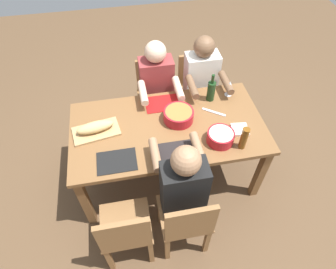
# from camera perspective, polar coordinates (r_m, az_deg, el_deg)

# --- Properties ---
(ground_plane) EXTENTS (8.00, 8.00, 0.00)m
(ground_plane) POSITION_cam_1_polar(r_m,az_deg,el_deg) (3.15, 0.00, -7.50)
(ground_plane) COLOR brown
(dining_table) EXTENTS (1.73, 0.92, 0.74)m
(dining_table) POSITION_cam_1_polar(r_m,az_deg,el_deg) (2.63, 0.00, 0.36)
(dining_table) COLOR brown
(dining_table) RESTS_ON ground_plane
(chair_far_center) EXTENTS (0.40, 0.40, 0.85)m
(chair_far_center) POSITION_cam_1_polar(r_m,az_deg,el_deg) (3.30, -2.54, 8.46)
(chair_far_center) COLOR olive
(chair_far_center) RESTS_ON ground_plane
(diner_far_center) EXTENTS (0.41, 0.53, 1.20)m
(diner_far_center) POSITION_cam_1_polar(r_m,az_deg,el_deg) (3.02, -2.13, 9.32)
(diner_far_center) COLOR #2D2D38
(diner_far_center) RESTS_ON ground_plane
(chair_far_right) EXTENTS (0.40, 0.40, 0.85)m
(chair_far_right) POSITION_cam_1_polar(r_m,az_deg,el_deg) (3.38, 5.57, 9.41)
(chair_far_right) COLOR olive
(chair_far_right) RESTS_ON ground_plane
(diner_far_right) EXTENTS (0.41, 0.53, 1.20)m
(diner_far_right) POSITION_cam_1_polar(r_m,az_deg,el_deg) (3.11, 6.71, 10.31)
(diner_far_right) COLOR #2D2D38
(diner_far_right) RESTS_ON ground_plane
(chair_near_left) EXTENTS (0.40, 0.40, 0.85)m
(chair_near_left) POSITION_cam_1_polar(r_m,az_deg,el_deg) (2.34, -8.38, -18.51)
(chair_near_left) COLOR olive
(chair_near_left) RESTS_ON ground_plane
(chair_near_center) EXTENTS (0.40, 0.40, 0.85)m
(chair_near_center) POSITION_cam_1_polar(r_m,az_deg,el_deg) (2.36, 3.67, -16.68)
(chair_near_center) COLOR olive
(chair_near_center) RESTS_ON ground_plane
(diner_near_center) EXTENTS (0.41, 0.53, 1.20)m
(diner_near_center) POSITION_cam_1_polar(r_m,az_deg,el_deg) (2.25, 2.87, -10.25)
(diner_near_center) COLOR #2D2D38
(diner_near_center) RESTS_ON ground_plane
(serving_bowl_fruit) EXTENTS (0.27, 0.27, 0.10)m
(serving_bowl_fruit) POSITION_cam_1_polar(r_m,az_deg,el_deg) (2.58, 2.11, 3.90)
(serving_bowl_fruit) COLOR #B21923
(serving_bowl_fruit) RESTS_ON dining_table
(serving_bowl_pasta) EXTENTS (0.23, 0.23, 0.10)m
(serving_bowl_pasta) POSITION_cam_1_polar(r_m,az_deg,el_deg) (2.45, 10.40, -0.39)
(serving_bowl_pasta) COLOR #B21923
(serving_bowl_pasta) RESTS_ON dining_table
(cutting_board) EXTENTS (0.43, 0.28, 0.02)m
(cutting_board) POSITION_cam_1_polar(r_m,az_deg,el_deg) (2.59, -14.04, 0.62)
(cutting_board) COLOR tan
(cutting_board) RESTS_ON dining_table
(bread_loaf) EXTENTS (0.33, 0.16, 0.09)m
(bread_loaf) POSITION_cam_1_polar(r_m,az_deg,el_deg) (2.55, -14.27, 1.44)
(bread_loaf) COLOR tan
(bread_loaf) RESTS_ON cutting_board
(wine_bottle) EXTENTS (0.08, 0.08, 0.29)m
(wine_bottle) POSITION_cam_1_polar(r_m,az_deg,el_deg) (2.78, 8.55, 8.61)
(wine_bottle) COLOR #193819
(wine_bottle) RESTS_ON dining_table
(beer_bottle) EXTENTS (0.06, 0.06, 0.22)m
(beer_bottle) POSITION_cam_1_polar(r_m,az_deg,el_deg) (2.41, 14.83, -0.72)
(beer_bottle) COLOR brown
(beer_bottle) RESTS_ON dining_table
(wine_glass) EXTENTS (0.08, 0.08, 0.17)m
(wine_glass) POSITION_cam_1_polar(r_m,az_deg,el_deg) (2.86, 12.14, 9.46)
(wine_glass) COLOR silver
(wine_glass) RESTS_ON dining_table
(placemat_far_center) EXTENTS (0.32, 0.23, 0.01)m
(placemat_far_center) POSITION_cam_1_polar(r_m,az_deg,el_deg) (2.77, -1.16, 6.17)
(placemat_far_center) COLOR maroon
(placemat_far_center) RESTS_ON dining_table
(placemat_near_left) EXTENTS (0.32, 0.23, 0.01)m
(placemat_near_left) POSITION_cam_1_polar(r_m,az_deg,el_deg) (2.36, -10.13, -5.25)
(placemat_near_left) COLOR black
(placemat_near_left) RESTS_ON dining_table
(placemat_near_center) EXTENTS (0.32, 0.23, 0.01)m
(placemat_near_center) POSITION_cam_1_polar(r_m,az_deg,el_deg) (2.37, 1.35, -3.60)
(placemat_near_center) COLOR black
(placemat_near_center) RESTS_ON dining_table
(carving_knife) EXTENTS (0.20, 0.15, 0.01)m
(carving_knife) POSITION_cam_1_polar(r_m,az_deg,el_deg) (2.72, 9.08, 4.41)
(carving_knife) COLOR silver
(carving_knife) RESTS_ON dining_table
(napkin_stack) EXTENTS (0.16, 0.16, 0.02)m
(napkin_stack) POSITION_cam_1_polar(r_m,az_deg,el_deg) (2.60, 14.06, 0.97)
(napkin_stack) COLOR white
(napkin_stack) RESTS_ON dining_table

